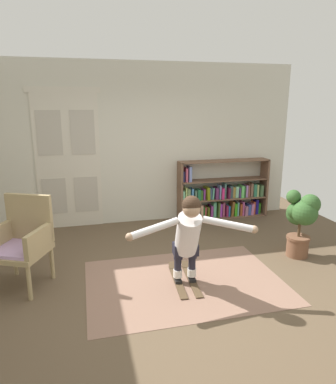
{
  "coord_description": "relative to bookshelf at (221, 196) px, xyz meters",
  "views": [
    {
      "loc": [
        -0.96,
        -3.73,
        2.18
      ],
      "look_at": [
        0.09,
        0.58,
        1.05
      ],
      "focal_mm": 32.67,
      "sensor_mm": 36.0,
      "label": 1
    }
  ],
  "objects": [
    {
      "name": "ground_plane",
      "position": [
        -1.6,
        -2.39,
        -0.43
      ],
      "size": [
        7.2,
        7.2,
        0.0
      ],
      "primitive_type": "plane",
      "color": "brown"
    },
    {
      "name": "bookshelf",
      "position": [
        0.0,
        0.0,
        0.0
      ],
      "size": [
        1.78,
        0.3,
        1.13
      ],
      "color": "brown",
      "rests_on": "ground"
    },
    {
      "name": "person_skier",
      "position": [
        -1.43,
        -2.47,
        0.28
      ],
      "size": [
        1.48,
        0.64,
        1.12
      ],
      "color": "white",
      "rests_on": "skis_pair"
    },
    {
      "name": "skis_pair",
      "position": [
        -1.41,
        -2.28,
        -0.41
      ],
      "size": [
        0.33,
        0.88,
        0.07
      ],
      "color": "brown",
      "rests_on": "rug"
    },
    {
      "name": "back_wall",
      "position": [
        -1.6,
        0.21,
        1.02
      ],
      "size": [
        6.0,
        0.1,
        2.9
      ],
      "primitive_type": "cube",
      "color": "beige",
      "rests_on": "ground"
    },
    {
      "name": "wicker_chair",
      "position": [
        -3.34,
        -1.88,
        0.15
      ],
      "size": [
        0.79,
        0.79,
        1.1
      ],
      "color": "tan",
      "rests_on": "ground"
    },
    {
      "name": "double_door",
      "position": [
        -2.82,
        0.15,
        0.8
      ],
      "size": [
        1.22,
        0.05,
        2.45
      ],
      "color": "beige",
      "rests_on": "ground"
    },
    {
      "name": "rug",
      "position": [
        -1.41,
        -2.31,
        -0.43
      ],
      "size": [
        2.43,
        1.73,
        0.01
      ],
      "primitive_type": "cube",
      "color": "#886554",
      "rests_on": "ground"
    },
    {
      "name": "potted_plant",
      "position": [
        0.42,
        -1.96,
        0.15
      ],
      "size": [
        0.39,
        0.55,
        0.98
      ],
      "color": "brown",
      "rests_on": "ground"
    }
  ]
}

